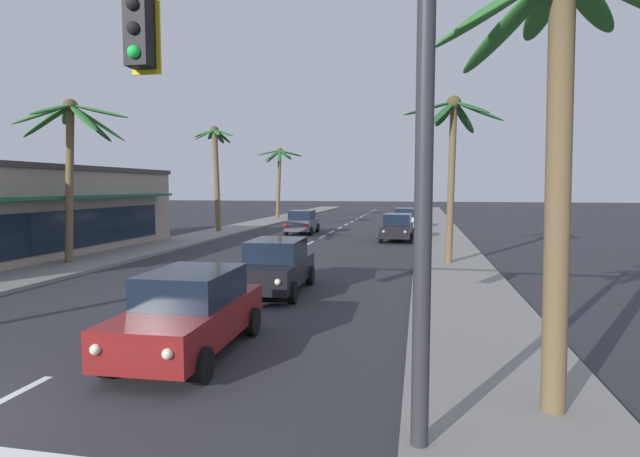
{
  "coord_description": "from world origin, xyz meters",
  "views": [
    {
      "loc": [
        6.41,
        -5.69,
        3.37
      ],
      "look_at": [
        3.68,
        8.0,
        2.2
      ],
      "focal_mm": 28.15,
      "sensor_mm": 36.0,
      "label": 1
    }
  ],
  "objects_px": {
    "traffic_signal_mast": "(143,74)",
    "palm_left_second": "(70,138)",
    "palm_left_third": "(216,159)",
    "storefront_strip_left": "(1,212)",
    "sedan_lead_at_stop_bar": "(190,312)",
    "sedan_parked_mid_kerb": "(405,219)",
    "sedan_parked_nearest_kerb": "(397,227)",
    "sedan_oncoming_far": "(302,222)",
    "palm_left_farthest": "(279,166)",
    "palm_right_second": "(453,139)",
    "sedan_third_in_queue": "(276,266)",
    "palm_right_nearest": "(561,78)"
  },
  "relations": [
    {
      "from": "sedan_lead_at_stop_bar",
      "to": "sedan_oncoming_far",
      "type": "bearing_deg",
      "value": 98.29
    },
    {
      "from": "sedan_parked_mid_kerb",
      "to": "sedan_parked_nearest_kerb",
      "type": "bearing_deg",
      "value": -91.59
    },
    {
      "from": "traffic_signal_mast",
      "to": "sedan_parked_nearest_kerb",
      "type": "bearing_deg",
      "value": 84.89
    },
    {
      "from": "traffic_signal_mast",
      "to": "palm_right_nearest",
      "type": "bearing_deg",
      "value": 14.08
    },
    {
      "from": "palm_left_second",
      "to": "storefront_strip_left",
      "type": "height_order",
      "value": "palm_left_second"
    },
    {
      "from": "palm_left_farthest",
      "to": "palm_left_third",
      "type": "bearing_deg",
      "value": -91.3
    },
    {
      "from": "sedan_oncoming_far",
      "to": "palm_left_third",
      "type": "xyz_separation_m",
      "value": [
        -6.28,
        -0.6,
        4.47
      ]
    },
    {
      "from": "sedan_lead_at_stop_bar",
      "to": "storefront_strip_left",
      "type": "bearing_deg",
      "value": 143.56
    },
    {
      "from": "palm_right_second",
      "to": "storefront_strip_left",
      "type": "height_order",
      "value": "palm_right_second"
    },
    {
      "from": "sedan_lead_at_stop_bar",
      "to": "palm_right_nearest",
      "type": "height_order",
      "value": "palm_right_nearest"
    },
    {
      "from": "sedan_lead_at_stop_bar",
      "to": "palm_right_second",
      "type": "bearing_deg",
      "value": 65.29
    },
    {
      "from": "sedan_oncoming_far",
      "to": "palm_left_farthest",
      "type": "height_order",
      "value": "palm_left_farthest"
    },
    {
      "from": "sedan_third_in_queue",
      "to": "palm_right_second",
      "type": "xyz_separation_m",
      "value": [
        5.8,
        6.63,
        4.52
      ]
    },
    {
      "from": "palm_left_third",
      "to": "palm_right_nearest",
      "type": "relative_size",
      "value": 1.17
    },
    {
      "from": "traffic_signal_mast",
      "to": "sedan_parked_mid_kerb",
      "type": "relative_size",
      "value": 2.53
    },
    {
      "from": "sedan_parked_mid_kerb",
      "to": "palm_left_second",
      "type": "xyz_separation_m",
      "value": [
        -13.27,
        -21.35,
        4.54
      ]
    },
    {
      "from": "sedan_parked_nearest_kerb",
      "to": "storefront_strip_left",
      "type": "distance_m",
      "value": 21.29
    },
    {
      "from": "sedan_parked_nearest_kerb",
      "to": "sedan_third_in_queue",
      "type": "bearing_deg",
      "value": -100.97
    },
    {
      "from": "palm_left_second",
      "to": "palm_left_farthest",
      "type": "xyz_separation_m",
      "value": [
        0.2,
        31.16,
        0.06
      ]
    },
    {
      "from": "sedan_oncoming_far",
      "to": "palm_left_third",
      "type": "distance_m",
      "value": 7.74
    },
    {
      "from": "palm_left_second",
      "to": "sedan_lead_at_stop_bar",
      "type": "bearing_deg",
      "value": -43.94
    },
    {
      "from": "sedan_third_in_queue",
      "to": "sedan_parked_mid_kerb",
      "type": "distance_m",
      "value": 25.05
    },
    {
      "from": "palm_left_second",
      "to": "palm_left_third",
      "type": "height_order",
      "value": "palm_left_third"
    },
    {
      "from": "traffic_signal_mast",
      "to": "palm_left_second",
      "type": "bearing_deg",
      "value": 130.62
    },
    {
      "from": "sedan_oncoming_far",
      "to": "sedan_parked_nearest_kerb",
      "type": "distance_m",
      "value": 7.72
    },
    {
      "from": "sedan_lead_at_stop_bar",
      "to": "sedan_parked_mid_kerb",
      "type": "xyz_separation_m",
      "value": [
        3.4,
        30.85,
        0.0
      ]
    },
    {
      "from": "sedan_lead_at_stop_bar",
      "to": "sedan_third_in_queue",
      "type": "distance_m",
      "value": 6.03
    },
    {
      "from": "sedan_parked_nearest_kerb",
      "to": "palm_right_second",
      "type": "height_order",
      "value": "palm_right_second"
    },
    {
      "from": "palm_left_third",
      "to": "sedan_third_in_queue",
      "type": "bearing_deg",
      "value": -62.17
    },
    {
      "from": "traffic_signal_mast",
      "to": "palm_left_third",
      "type": "distance_m",
      "value": 30.17
    },
    {
      "from": "traffic_signal_mast",
      "to": "sedan_lead_at_stop_bar",
      "type": "xyz_separation_m",
      "value": [
        -0.9,
        3.05,
        -3.99
      ]
    },
    {
      "from": "sedan_parked_nearest_kerb",
      "to": "palm_left_farthest",
      "type": "relative_size",
      "value": 0.61
    },
    {
      "from": "palm_right_nearest",
      "to": "sedan_parked_mid_kerb",
      "type": "bearing_deg",
      "value": 95.24
    },
    {
      "from": "palm_left_third",
      "to": "storefront_strip_left",
      "type": "relative_size",
      "value": 0.41
    },
    {
      "from": "sedan_third_in_queue",
      "to": "palm_left_third",
      "type": "xyz_separation_m",
      "value": [
        -10.05,
        19.03,
        4.47
      ]
    },
    {
      "from": "palm_left_third",
      "to": "palm_right_second",
      "type": "xyz_separation_m",
      "value": [
        15.85,
        -12.4,
        0.04
      ]
    },
    {
      "from": "palm_left_second",
      "to": "storefront_strip_left",
      "type": "distance_m",
      "value": 6.13
    },
    {
      "from": "sedan_third_in_queue",
      "to": "palm_right_second",
      "type": "relative_size",
      "value": 0.63
    },
    {
      "from": "sedan_parked_mid_kerb",
      "to": "storefront_strip_left",
      "type": "height_order",
      "value": "storefront_strip_left"
    },
    {
      "from": "palm_left_third",
      "to": "sedan_lead_at_stop_bar",
      "type": "bearing_deg",
      "value": -68.21
    },
    {
      "from": "sedan_third_in_queue",
      "to": "palm_left_third",
      "type": "height_order",
      "value": "palm_left_third"
    },
    {
      "from": "sedan_oncoming_far",
      "to": "palm_right_nearest",
      "type": "relative_size",
      "value": 0.68
    },
    {
      "from": "sedan_parked_mid_kerb",
      "to": "palm_left_third",
      "type": "xyz_separation_m",
      "value": [
        -13.42,
        -5.79,
        4.47
      ]
    },
    {
      "from": "traffic_signal_mast",
      "to": "palm_left_third",
      "type": "xyz_separation_m",
      "value": [
        -10.92,
        28.12,
        0.48
      ]
    },
    {
      "from": "sedan_parked_mid_kerb",
      "to": "traffic_signal_mast",
      "type": "bearing_deg",
      "value": -94.21
    },
    {
      "from": "palm_left_second",
      "to": "sedan_third_in_queue",
      "type": "bearing_deg",
      "value": -19.35
    },
    {
      "from": "sedan_lead_at_stop_bar",
      "to": "palm_left_third",
      "type": "height_order",
      "value": "palm_left_third"
    },
    {
      "from": "sedan_oncoming_far",
      "to": "palm_right_second",
      "type": "relative_size",
      "value": 0.63
    },
    {
      "from": "traffic_signal_mast",
      "to": "sedan_lead_at_stop_bar",
      "type": "distance_m",
      "value": 5.1
    },
    {
      "from": "palm_right_nearest",
      "to": "storefront_strip_left",
      "type": "relative_size",
      "value": 0.35
    }
  ]
}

